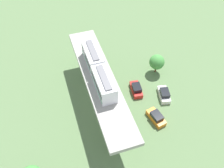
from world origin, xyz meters
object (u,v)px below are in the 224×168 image
Objects in this scene: train at (98,70)px; parked_car_red at (136,89)px; parked_car_orange at (156,117)px; parked_car_white at (164,94)px; tree_mid_lot at (157,62)px.

train is 3.09× the size of parked_car_red.
parked_car_orange is 7.65m from parked_car_red.
parked_car_red is 0.98× the size of parked_car_white.
parked_car_orange and parked_car_red have the same top height.
parked_car_orange is at bearing 62.00° from parked_car_white.
tree_mid_lot reaches higher than parked_car_red.
tree_mid_lot is (-14.02, -4.40, -6.25)m from train.
train is 15.46m from parked_car_white.
parked_car_orange is (-8.82, 7.20, -8.45)m from train.
parked_car_red is (0.95, -7.59, 0.00)m from parked_car_orange.
train is at bearing 0.45° from parked_car_white.
train is 3.02× the size of parked_car_white.
parked_car_white is at bearing 79.23° from tree_mid_lot.
parked_car_white is (-3.86, -4.58, 0.00)m from parked_car_orange.
tree_mid_lot is at bearing -88.65° from parked_car_white.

